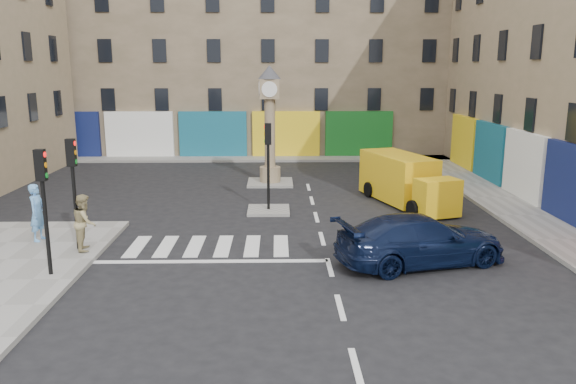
{
  "coord_description": "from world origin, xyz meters",
  "views": [
    {
      "loc": [
        -1.62,
        -15.53,
        6.07
      ],
      "look_at": [
        -1.26,
        2.87,
        2.0
      ],
      "focal_mm": 35.0,
      "sensor_mm": 36.0,
      "label": 1
    }
  ],
  "objects_px": {
    "pedestrian_tan": "(85,222)",
    "navy_sedan": "(421,240)",
    "pedestrian_blue": "(38,212)",
    "clock_pillar": "(270,117)",
    "traffic_light_left_far": "(73,176)",
    "yellow_van": "(404,180)",
    "traffic_light_left_near": "(43,192)",
    "traffic_light_island": "(268,152)"
  },
  "relations": [
    {
      "from": "pedestrian_tan",
      "to": "navy_sedan",
      "type": "bearing_deg",
      "value": -109.67
    },
    {
      "from": "pedestrian_blue",
      "to": "clock_pillar",
      "type": "bearing_deg",
      "value": -28.86
    },
    {
      "from": "traffic_light_left_far",
      "to": "pedestrian_tan",
      "type": "relative_size",
      "value": 1.96
    },
    {
      "from": "pedestrian_tan",
      "to": "traffic_light_left_far",
      "type": "bearing_deg",
      "value": 55.93
    },
    {
      "from": "clock_pillar",
      "to": "yellow_van",
      "type": "bearing_deg",
      "value": -36.78
    },
    {
      "from": "traffic_light_left_near",
      "to": "traffic_light_island",
      "type": "height_order",
      "value": "traffic_light_left_near"
    },
    {
      "from": "traffic_light_island",
      "to": "yellow_van",
      "type": "relative_size",
      "value": 0.59
    },
    {
      "from": "navy_sedan",
      "to": "yellow_van",
      "type": "distance_m",
      "value": 8.21
    },
    {
      "from": "traffic_light_left_near",
      "to": "pedestrian_blue",
      "type": "relative_size",
      "value": 1.83
    },
    {
      "from": "clock_pillar",
      "to": "pedestrian_tan",
      "type": "bearing_deg",
      "value": -117.54
    },
    {
      "from": "clock_pillar",
      "to": "navy_sedan",
      "type": "xyz_separation_m",
      "value": [
        4.89,
        -12.71,
        -2.76
      ]
    },
    {
      "from": "traffic_light_island",
      "to": "pedestrian_blue",
      "type": "relative_size",
      "value": 1.83
    },
    {
      "from": "clock_pillar",
      "to": "yellow_van",
      "type": "distance_m",
      "value": 8.09
    },
    {
      "from": "navy_sedan",
      "to": "yellow_van",
      "type": "relative_size",
      "value": 0.87
    },
    {
      "from": "traffic_light_left_near",
      "to": "pedestrian_tan",
      "type": "distance_m",
      "value": 2.77
    },
    {
      "from": "yellow_van",
      "to": "pedestrian_tan",
      "type": "xyz_separation_m",
      "value": [
        -12.17,
        -6.9,
        0.01
      ]
    },
    {
      "from": "yellow_van",
      "to": "pedestrian_blue",
      "type": "distance_m",
      "value": 15.31
    },
    {
      "from": "traffic_light_island",
      "to": "pedestrian_tan",
      "type": "xyz_separation_m",
      "value": [
        -6.0,
        -5.51,
        -1.5
      ]
    },
    {
      "from": "navy_sedan",
      "to": "pedestrian_tan",
      "type": "relative_size",
      "value": 2.89
    },
    {
      "from": "pedestrian_tan",
      "to": "traffic_light_left_near",
      "type": "bearing_deg",
      "value": 159.17
    },
    {
      "from": "traffic_light_left_near",
      "to": "pedestrian_blue",
      "type": "xyz_separation_m",
      "value": [
        -1.68,
        3.35,
        -1.46
      ]
    },
    {
      "from": "yellow_van",
      "to": "pedestrian_blue",
      "type": "relative_size",
      "value": 3.1
    },
    {
      "from": "traffic_light_island",
      "to": "navy_sedan",
      "type": "distance_m",
      "value": 8.5
    },
    {
      "from": "navy_sedan",
      "to": "pedestrian_tan",
      "type": "bearing_deg",
      "value": 67.82
    },
    {
      "from": "navy_sedan",
      "to": "yellow_van",
      "type": "xyz_separation_m",
      "value": [
        1.28,
        8.1,
        0.29
      ]
    },
    {
      "from": "traffic_light_island",
      "to": "yellow_van",
      "type": "height_order",
      "value": "traffic_light_island"
    },
    {
      "from": "traffic_light_left_near",
      "to": "traffic_light_island",
      "type": "distance_m",
      "value": 10.03
    },
    {
      "from": "clock_pillar",
      "to": "pedestrian_tan",
      "type": "distance_m",
      "value": 13.21
    },
    {
      "from": "navy_sedan",
      "to": "pedestrian_blue",
      "type": "xyz_separation_m",
      "value": [
        -12.87,
        2.27,
        0.37
      ]
    },
    {
      "from": "traffic_light_left_near",
      "to": "yellow_van",
      "type": "bearing_deg",
      "value": 36.38
    },
    {
      "from": "traffic_light_left_far",
      "to": "pedestrian_blue",
      "type": "distance_m",
      "value": 2.42
    },
    {
      "from": "traffic_light_left_near",
      "to": "navy_sedan",
      "type": "xyz_separation_m",
      "value": [
        11.19,
        1.08,
        -1.83
      ]
    },
    {
      "from": "yellow_van",
      "to": "pedestrian_blue",
      "type": "height_order",
      "value": "yellow_van"
    },
    {
      "from": "traffic_light_left_near",
      "to": "traffic_light_left_far",
      "type": "relative_size",
      "value": 1.0
    },
    {
      "from": "yellow_van",
      "to": "traffic_light_island",
      "type": "bearing_deg",
      "value": 175.09
    },
    {
      "from": "traffic_light_island",
      "to": "yellow_van",
      "type": "bearing_deg",
      "value": 12.65
    },
    {
      "from": "traffic_light_left_far",
      "to": "traffic_light_island",
      "type": "height_order",
      "value": "traffic_light_left_far"
    },
    {
      "from": "traffic_light_left_near",
      "to": "pedestrian_blue",
      "type": "height_order",
      "value": "traffic_light_left_near"
    },
    {
      "from": "pedestrian_blue",
      "to": "navy_sedan",
      "type": "bearing_deg",
      "value": -91.46
    },
    {
      "from": "traffic_light_left_far",
      "to": "pedestrian_blue",
      "type": "xyz_separation_m",
      "value": [
        -1.68,
        0.95,
        -1.46
      ]
    },
    {
      "from": "navy_sedan",
      "to": "yellow_van",
      "type": "bearing_deg",
      "value": -24.84
    },
    {
      "from": "yellow_van",
      "to": "clock_pillar",
      "type": "bearing_deg",
      "value": 125.66
    }
  ]
}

